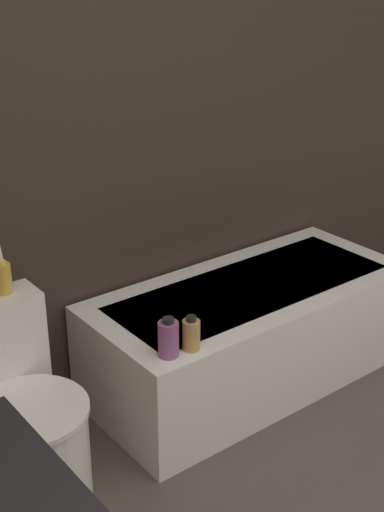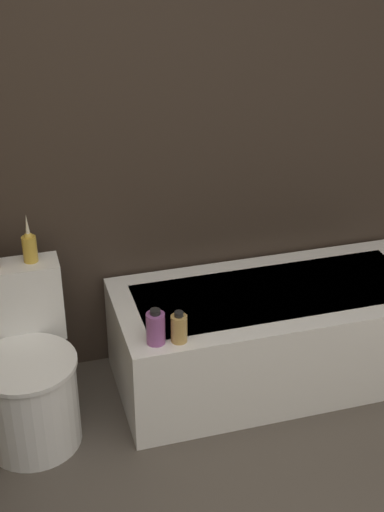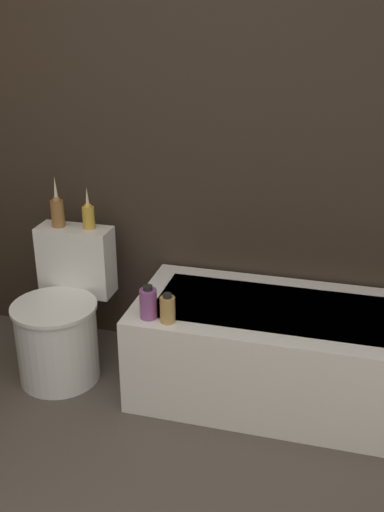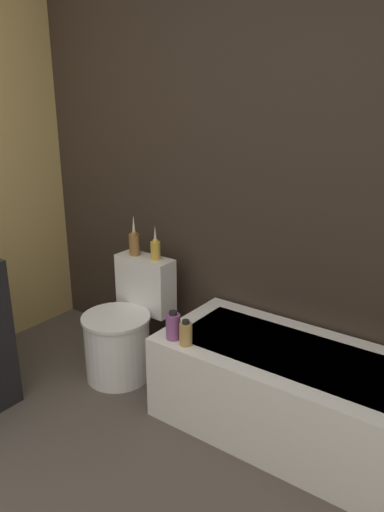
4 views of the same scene
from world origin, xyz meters
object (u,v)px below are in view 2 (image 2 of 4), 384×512
(bathtub, at_px, (274,333))
(vase_silver, at_px, (29,246))
(shampoo_bottle_short, at_px, (179,328))
(toilet, at_px, (27,377))
(shampoo_bottle_tall, at_px, (156,328))

(bathtub, height_order, vase_silver, vase_silver)
(shampoo_bottle_short, bearing_deg, bathtub, 25.68)
(toilet, bearing_deg, shampoo_bottle_short, -16.46)
(bathtub, bearing_deg, vase_silver, 172.15)
(vase_silver, relative_size, shampoo_bottle_tall, 1.38)
(bathtub, bearing_deg, toilet, -176.29)
(bathtub, height_order, shampoo_bottle_tall, shampoo_bottle_tall)
(shampoo_bottle_tall, relative_size, shampoo_bottle_short, 1.13)
(shampoo_bottle_short, bearing_deg, toilet, 163.54)
(bathtub, bearing_deg, shampoo_bottle_tall, -158.90)
(shampoo_bottle_tall, bearing_deg, bathtub, 21.10)
(vase_silver, xyz_separation_m, shampoo_bottle_short, (0.55, -0.41, -0.26))
(shampoo_bottle_tall, bearing_deg, toilet, 162.24)
(toilet, relative_size, vase_silver, 3.31)
(bathtub, xyz_separation_m, toilet, (-1.18, -0.08, 0.05))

